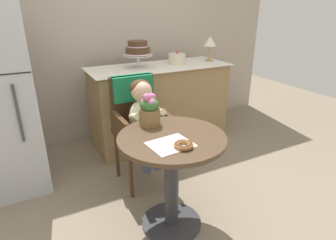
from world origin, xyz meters
TOP-DOWN VIEW (x-y plane):
  - ground_plane at (0.00, 0.00)m, footprint 8.00×8.00m
  - back_wall at (0.00, 1.85)m, footprint 4.80×0.10m
  - cafe_table at (0.00, 0.00)m, footprint 0.72×0.72m
  - wicker_chair at (0.03, 0.71)m, footprint 0.42×0.45m
  - seated_child at (0.03, 0.55)m, footprint 0.27×0.32m
  - paper_napkin at (-0.07, -0.11)m, footprint 0.28×0.24m
  - donut_front at (-0.02, -0.18)m, footprint 0.12×0.12m
  - flower_vase at (-0.05, 0.24)m, footprint 0.15×0.15m
  - display_counter at (0.55, 1.30)m, footprint 1.56×0.62m
  - tiered_cake_stand at (0.30, 1.30)m, footprint 0.30×0.30m
  - round_layer_cake at (0.77, 1.31)m, footprint 0.19×0.19m
  - table_lamp at (1.20, 1.29)m, footprint 0.15×0.15m

SIDE VIEW (x-z plane):
  - ground_plane at x=0.00m, z-range 0.00..0.00m
  - display_counter at x=0.55m, z-range 0.00..0.90m
  - cafe_table at x=0.00m, z-range 0.15..0.87m
  - wicker_chair at x=0.03m, z-range 0.16..1.12m
  - seated_child at x=0.03m, z-range 0.31..1.04m
  - paper_napkin at x=-0.07m, z-range 0.72..0.72m
  - donut_front at x=-0.02m, z-range 0.72..0.76m
  - flower_vase at x=-0.05m, z-range 0.71..0.95m
  - round_layer_cake at x=0.77m, z-range 0.89..1.03m
  - tiered_cake_stand at x=0.30m, z-range 0.95..1.23m
  - table_lamp at x=1.20m, z-range 0.97..1.26m
  - back_wall at x=0.00m, z-range 0.00..2.70m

